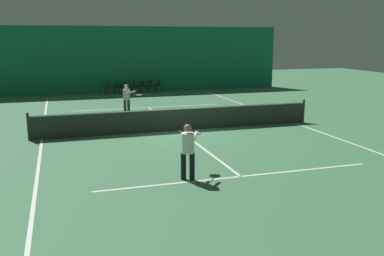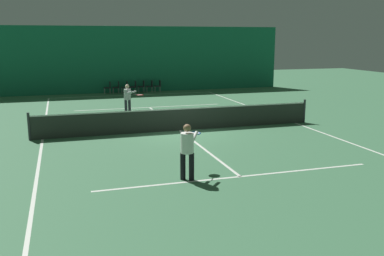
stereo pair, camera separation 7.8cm
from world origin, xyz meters
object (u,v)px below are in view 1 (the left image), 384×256
Objects in this scene: player_far at (127,97)px; courtside_chair_3 at (132,86)px; courtside_chair_5 at (149,85)px; courtside_chair_6 at (157,85)px; courtside_chair_1 at (116,87)px; courtside_chair_4 at (141,86)px; courtside_chair_2 at (124,86)px; courtside_chair_0 at (107,87)px; tennis_net at (179,119)px; player_near at (188,147)px.

player_far is 1.82× the size of courtside_chair_3.
courtside_chair_5 is 1.00× the size of courtside_chair_6.
courtside_chair_1 is 1.00× the size of courtside_chair_4.
courtside_chair_0 is at bearing -90.00° from courtside_chair_2.
player_far is 9.04m from courtside_chair_5.
tennis_net is at bearing -3.65° from courtside_chair_4.
player_far reaches higher than courtside_chair_2.
courtside_chair_5 is at bearing 90.00° from courtside_chair_1.
courtside_chair_2 is 1.00× the size of courtside_chair_4.
courtside_chair_0 and courtside_chair_1 have the same top height.
courtside_chair_2 is 1.78m from courtside_chair_5.
courtside_chair_1 and courtside_chair_3 have the same top height.
courtside_chair_3 is at bearing -90.00° from courtside_chair_6.
courtside_chair_1 and courtside_chair_6 have the same top height.
player_far is at bearing -18.71° from courtside_chair_5.
courtside_chair_0 is at bearing -90.00° from courtside_chair_6.
player_far reaches higher than courtside_chair_5.
courtside_chair_2 and courtside_chair_6 have the same top height.
courtside_chair_0 is at bearing -90.00° from courtside_chair_1.
courtside_chair_6 is at bearing 90.00° from courtside_chair_3.
courtside_chair_4 and courtside_chair_5 have the same top height.
player_far reaches higher than courtside_chair_6.
player_near is 1.87× the size of courtside_chair_1.
player_near reaches higher than courtside_chair_2.
courtside_chair_0 is (-0.08, 8.55, -0.41)m from player_far.
courtside_chair_1 is at bearing -90.00° from courtside_chair_5.
courtside_chair_0 is (-0.06, 19.27, -0.43)m from player_near.
courtside_chair_5 is (2.38, 0.00, 0.00)m from courtside_chair_1.
courtside_chair_1 is at bearing -90.00° from courtside_chair_3.
player_near is 19.49m from courtside_chair_5.
courtside_chair_1 is (-0.95, 13.09, -0.03)m from tennis_net.
player_near reaches higher than courtside_chair_1.
player_near is at bearing -8.61° from courtside_chair_5.
courtside_chair_6 is at bearing 90.00° from courtside_chair_0.
courtside_chair_1 is 1.78m from courtside_chair_4.
player_near reaches higher than courtside_chair_3.
player_far reaches higher than courtside_chair_3.
courtside_chair_1 is 1.00× the size of courtside_chair_2.
courtside_chair_4 is 0.59m from courtside_chair_5.
player_far is at bearing -7.42° from courtside_chair_2.
courtside_chair_3 is 1.00× the size of courtside_chair_4.
player_far is 1.82× the size of courtside_chair_1.
courtside_chair_6 is (0.59, 0.00, 0.00)m from courtside_chair_5.
player_far reaches higher than courtside_chair_1.
player_near is at bearing -5.12° from courtside_chair_3.
courtside_chair_0 and courtside_chair_6 have the same top height.
player_far is 1.82× the size of courtside_chair_0.
courtside_chair_3 is at bearing -90.00° from courtside_chair_4.
courtside_chair_2 is at bearing 90.00° from courtside_chair_1.
player_far is (0.02, 10.71, -0.02)m from player_near.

